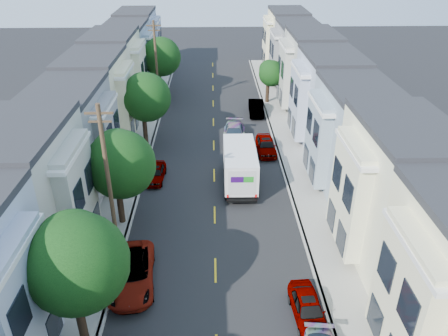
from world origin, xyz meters
name	(u,v)px	position (x,y,z in m)	size (l,w,h in m)	color
ground	(215,270)	(0.00, 0.00, 0.00)	(160.00, 160.00, 0.00)	black
road_slab	(214,159)	(0.00, 15.00, 0.01)	(12.00, 70.00, 0.02)	black
curb_left	(148,160)	(-6.05, 15.00, 0.07)	(0.30, 70.00, 0.15)	gray
curb_right	(280,158)	(6.05, 15.00, 0.07)	(0.30, 70.00, 0.15)	gray
sidewalk_left	(134,160)	(-7.35, 15.00, 0.07)	(2.60, 70.00, 0.15)	gray
sidewalk_right	(294,158)	(7.35, 15.00, 0.07)	(2.60, 70.00, 0.15)	gray
centerline	(214,159)	(0.00, 15.00, 0.00)	(0.12, 70.00, 0.01)	gold
townhouse_row_left	(92,161)	(-11.15, 15.00, 0.00)	(5.00, 70.00, 8.50)	#8B9DA9
townhouse_row_right	(334,158)	(11.15, 15.00, 0.00)	(5.00, 70.00, 8.50)	#8B9DA9
tree_b	(76,264)	(-6.30, -5.25, 5.15)	(4.70, 4.70, 7.52)	black
tree_c	(120,165)	(-6.30, 5.20, 4.71)	(4.67, 4.67, 7.06)	black
tree_d	(145,98)	(-6.30, 18.29, 4.87)	(4.57, 4.57, 7.18)	black
tree_e	(161,57)	(-6.30, 32.44, 5.12)	(4.70, 4.70, 7.49)	black
tree_far_r	(271,74)	(6.90, 30.13, 3.62)	(3.10, 3.10, 5.21)	black
utility_pole_near	(109,183)	(-6.30, 2.00, 5.15)	(1.60, 0.26, 10.00)	#42301E
utility_pole_far	(157,67)	(-6.30, 28.00, 5.15)	(1.60, 0.26, 10.00)	#42301E
fedex_truck	(240,165)	(2.09, 10.53, 1.80)	(2.59, 6.72, 3.22)	silver
lead_sedan	(234,134)	(2.05, 19.13, 0.75)	(2.11, 5.01, 1.50)	black
parked_left_c	(132,273)	(-4.90, -0.99, 0.77)	(2.56, 5.55, 1.54)	#999999
parked_left_d	(156,173)	(-4.90, 11.40, 0.63)	(1.48, 3.87, 1.25)	#53050E
parked_right_b	(308,309)	(4.90, -3.91, 0.67)	(1.59, 4.16, 1.35)	white
parked_right_c	(266,145)	(4.90, 16.32, 0.73)	(1.73, 4.53, 1.47)	black
parked_right_d	(256,108)	(4.90, 26.31, 0.75)	(1.58, 4.49, 1.50)	black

